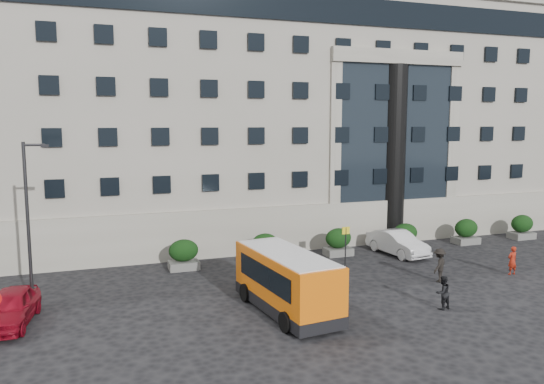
{
  "coord_description": "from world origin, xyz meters",
  "views": [
    {
      "loc": [
        -9.25,
        -23.57,
        8.89
      ],
      "look_at": [
        0.43,
        4.21,
        5.0
      ],
      "focal_mm": 35.0,
      "sensor_mm": 36.0,
      "label": 1
    }
  ],
  "objects_px": {
    "hedge_c": "(338,242)",
    "parked_car_d": "(22,248)",
    "white_taxi": "(397,243)",
    "pedestrian_a": "(512,261)",
    "hedge_f": "(522,227)",
    "pedestrian_b": "(443,293)",
    "pedestrian_c": "(439,265)",
    "hedge_a": "(184,254)",
    "bus_stop_sign": "(346,240)",
    "hedge_d": "(405,236)",
    "parked_car_a": "(10,308)",
    "street_lamp": "(29,220)",
    "hedge_e": "(466,231)",
    "hedge_b": "(265,248)",
    "minibus": "(287,279)"
  },
  "relations": [
    {
      "from": "bus_stop_sign",
      "to": "pedestrian_b",
      "type": "relative_size",
      "value": 1.54
    },
    {
      "from": "pedestrian_c",
      "to": "parked_car_d",
      "type": "bearing_deg",
      "value": -63.77
    },
    {
      "from": "pedestrian_a",
      "to": "parked_car_a",
      "type": "bearing_deg",
      "value": -3.84
    },
    {
      "from": "street_lamp",
      "to": "hedge_a",
      "type": "bearing_deg",
      "value": 31.16
    },
    {
      "from": "hedge_c",
      "to": "parked_car_d",
      "type": "height_order",
      "value": "hedge_c"
    },
    {
      "from": "hedge_c",
      "to": "hedge_f",
      "type": "relative_size",
      "value": 1.0
    },
    {
      "from": "hedge_b",
      "to": "pedestrian_b",
      "type": "height_order",
      "value": "hedge_b"
    },
    {
      "from": "hedge_e",
      "to": "bus_stop_sign",
      "type": "xyz_separation_m",
      "value": [
        -11.3,
        -2.8,
        0.8
      ]
    },
    {
      "from": "hedge_f",
      "to": "parked_car_d",
      "type": "xyz_separation_m",
      "value": [
        -35.57,
        5.86,
        -0.21
      ]
    },
    {
      "from": "parked_car_a",
      "to": "pedestrian_a",
      "type": "height_order",
      "value": "pedestrian_a"
    },
    {
      "from": "hedge_d",
      "to": "street_lamp",
      "type": "height_order",
      "value": "street_lamp"
    },
    {
      "from": "hedge_f",
      "to": "parked_car_a",
      "type": "xyz_separation_m",
      "value": [
        -34.75,
        -6.41,
        -0.14
      ]
    },
    {
      "from": "hedge_d",
      "to": "bus_stop_sign",
      "type": "xyz_separation_m",
      "value": [
        -6.1,
        -2.8,
        0.8
      ]
    },
    {
      "from": "white_taxi",
      "to": "pedestrian_a",
      "type": "xyz_separation_m",
      "value": [
        3.76,
        -6.3,
        0.03
      ]
    },
    {
      "from": "hedge_e",
      "to": "hedge_c",
      "type": "bearing_deg",
      "value": 180.0
    },
    {
      "from": "parked_car_a",
      "to": "white_taxi",
      "type": "height_order",
      "value": "white_taxi"
    },
    {
      "from": "hedge_f",
      "to": "hedge_b",
      "type": "bearing_deg",
      "value": 180.0
    },
    {
      "from": "hedge_b",
      "to": "hedge_e",
      "type": "distance_m",
      "value": 15.6
    },
    {
      "from": "minibus",
      "to": "pedestrian_b",
      "type": "relative_size",
      "value": 4.33
    },
    {
      "from": "hedge_a",
      "to": "parked_car_a",
      "type": "relative_size",
      "value": 0.4
    },
    {
      "from": "hedge_b",
      "to": "bus_stop_sign",
      "type": "height_order",
      "value": "bus_stop_sign"
    },
    {
      "from": "hedge_c",
      "to": "parked_car_d",
      "type": "distance_m",
      "value": 20.81
    },
    {
      "from": "street_lamp",
      "to": "pedestrian_a",
      "type": "height_order",
      "value": "street_lamp"
    },
    {
      "from": "hedge_c",
      "to": "hedge_f",
      "type": "height_order",
      "value": "same"
    },
    {
      "from": "hedge_d",
      "to": "hedge_e",
      "type": "height_order",
      "value": "same"
    },
    {
      "from": "hedge_f",
      "to": "pedestrian_b",
      "type": "distance_m",
      "value": 19.02
    },
    {
      "from": "hedge_a",
      "to": "hedge_f",
      "type": "xyz_separation_m",
      "value": [
        26.0,
        0.0,
        0.0
      ]
    },
    {
      "from": "hedge_a",
      "to": "hedge_e",
      "type": "xyz_separation_m",
      "value": [
        20.8,
        0.0,
        0.0
      ]
    },
    {
      "from": "hedge_a",
      "to": "hedge_f",
      "type": "height_order",
      "value": "same"
    },
    {
      "from": "hedge_b",
      "to": "hedge_c",
      "type": "height_order",
      "value": "same"
    },
    {
      "from": "hedge_c",
      "to": "bus_stop_sign",
      "type": "distance_m",
      "value": 3.05
    },
    {
      "from": "hedge_b",
      "to": "pedestrian_c",
      "type": "distance_m",
      "value": 10.71
    },
    {
      "from": "parked_car_d",
      "to": "pedestrian_c",
      "type": "height_order",
      "value": "pedestrian_c"
    },
    {
      "from": "white_taxi",
      "to": "bus_stop_sign",
      "type": "bearing_deg",
      "value": -168.22
    },
    {
      "from": "parked_car_d",
      "to": "pedestrian_b",
      "type": "xyz_separation_m",
      "value": [
        20.05,
        -16.85,
        0.1
      ]
    },
    {
      "from": "parked_car_a",
      "to": "parked_car_d",
      "type": "xyz_separation_m",
      "value": [
        -0.82,
        12.26,
        -0.07
      ]
    },
    {
      "from": "hedge_d",
      "to": "pedestrian_b",
      "type": "height_order",
      "value": "hedge_d"
    },
    {
      "from": "white_taxi",
      "to": "street_lamp",
      "type": "bearing_deg",
      "value": -177.93
    },
    {
      "from": "street_lamp",
      "to": "pedestrian_a",
      "type": "bearing_deg",
      "value": -5.88
    },
    {
      "from": "parked_car_a",
      "to": "hedge_d",
      "type": "bearing_deg",
      "value": 22.86
    },
    {
      "from": "bus_stop_sign",
      "to": "white_taxi",
      "type": "distance_m",
      "value": 5.1
    },
    {
      "from": "street_lamp",
      "to": "parked_car_d",
      "type": "xyz_separation_m",
      "value": [
        -1.63,
        10.66,
        -3.65
      ]
    },
    {
      "from": "hedge_f",
      "to": "street_lamp",
      "type": "distance_m",
      "value": 34.45
    },
    {
      "from": "pedestrian_c",
      "to": "hedge_f",
      "type": "bearing_deg",
      "value": 175.65
    },
    {
      "from": "hedge_e",
      "to": "hedge_f",
      "type": "bearing_deg",
      "value": 0.0
    },
    {
      "from": "bus_stop_sign",
      "to": "pedestrian_a",
      "type": "bearing_deg",
      "value": -28.78
    },
    {
      "from": "hedge_d",
      "to": "parked_car_a",
      "type": "relative_size",
      "value": 0.4
    },
    {
      "from": "street_lamp",
      "to": "bus_stop_sign",
      "type": "distance_m",
      "value": 17.75
    },
    {
      "from": "hedge_c",
      "to": "hedge_d",
      "type": "relative_size",
      "value": 1.0
    },
    {
      "from": "hedge_e",
      "to": "white_taxi",
      "type": "bearing_deg",
      "value": -169.93
    }
  ]
}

